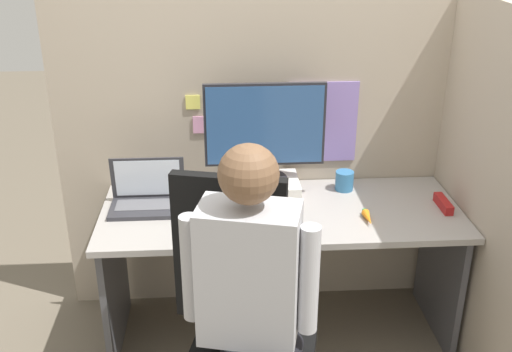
{
  "coord_description": "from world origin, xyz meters",
  "views": [
    {
      "loc": [
        -0.28,
        -2.16,
        1.99
      ],
      "look_at": [
        -0.13,
        0.16,
        0.96
      ],
      "focal_mm": 42.0,
      "sensor_mm": 36.0,
      "label": 1
    }
  ],
  "objects": [
    {
      "name": "person",
      "position": [
        -0.18,
        -0.47,
        0.78
      ],
      "size": [
        0.47,
        0.45,
        1.33
      ],
      "color": "black",
      "rests_on": "ground"
    },
    {
      "name": "coffee_mug",
      "position": [
        0.34,
        0.53,
        0.75
      ],
      "size": [
        0.09,
        0.09,
        0.1
      ],
      "color": "teal",
      "rests_on": "desk"
    },
    {
      "name": "desk",
      "position": [
        0.0,
        0.33,
        0.55
      ],
      "size": [
        1.68,
        0.66,
        0.71
      ],
      "color": "#9E9993",
      "rests_on": "ground"
    },
    {
      "name": "cubicle_panel_right",
      "position": [
        0.87,
        0.26,
        0.83
      ],
      "size": [
        0.04,
        1.29,
        1.66
      ],
      "color": "tan",
      "rests_on": "ground"
    },
    {
      "name": "laptop",
      "position": [
        -0.63,
        0.4,
        0.75
      ],
      "size": [
        0.35,
        0.21,
        0.23
      ],
      "color": "#2D2D33",
      "rests_on": "desk"
    },
    {
      "name": "monitor",
      "position": [
        -0.07,
        0.49,
        1.05
      ],
      "size": [
        0.57,
        0.22,
        0.48
      ],
      "color": "#232328",
      "rests_on": "paper_box"
    },
    {
      "name": "office_chair",
      "position": [
        -0.22,
        -0.32,
        0.56
      ],
      "size": [
        0.56,
        0.61,
        1.11
      ],
      "color": "black",
      "rests_on": "ground"
    },
    {
      "name": "stapler",
      "position": [
        0.76,
        0.3,
        0.73
      ],
      "size": [
        0.04,
        0.17,
        0.04
      ],
      "color": "#A31919",
      "rests_on": "desk"
    },
    {
      "name": "carrot_toy",
      "position": [
        0.38,
        0.19,
        0.72
      ],
      "size": [
        0.04,
        0.13,
        0.04
      ],
      "color": "orange",
      "rests_on": "desk"
    },
    {
      "name": "mouse",
      "position": [
        -0.32,
        0.23,
        0.72
      ],
      "size": [
        0.07,
        0.05,
        0.03
      ],
      "color": "black",
      "rests_on": "desk"
    },
    {
      "name": "paper_box",
      "position": [
        -0.07,
        0.48,
        0.75
      ],
      "size": [
        0.33,
        0.26,
        0.09
      ],
      "color": "white",
      "rests_on": "desk"
    },
    {
      "name": "cubicle_panel_back",
      "position": [
        0.0,
        0.68,
        0.83
      ],
      "size": [
        2.18,
        0.05,
        1.66
      ],
      "color": "tan",
      "rests_on": "ground"
    }
  ]
}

